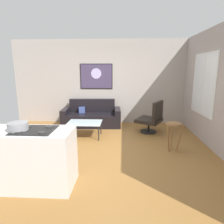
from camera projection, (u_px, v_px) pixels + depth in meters
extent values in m
cube|color=olive|center=(99.00, 150.00, 4.51)|extent=(6.40, 6.40, 0.04)
cube|color=#A9A09A|center=(107.00, 82.00, 6.57)|extent=(6.40, 0.05, 2.80)
cube|color=#AB9E9A|center=(216.00, 89.00, 4.36)|extent=(0.05, 6.40, 2.80)
cube|color=black|center=(92.00, 120.00, 6.36)|extent=(1.57, 0.89, 0.41)
cube|color=black|center=(92.00, 105.00, 6.58)|extent=(1.53, 0.25, 0.44)
cube|color=black|center=(66.00, 117.00, 6.34)|extent=(0.23, 0.81, 0.57)
cube|color=black|center=(117.00, 117.00, 6.35)|extent=(0.23, 0.81, 0.57)
cube|color=#3A4B88|center=(82.00, 110.00, 6.43)|extent=(0.22, 0.15, 0.20)
cube|color=silver|center=(85.00, 123.00, 5.28)|extent=(0.92, 0.65, 0.02)
cylinder|color=#232326|center=(67.00, 133.00, 5.08)|extent=(0.03, 0.03, 0.39)
cylinder|color=#232326|center=(99.00, 133.00, 5.04)|extent=(0.03, 0.03, 0.39)
cylinder|color=#232326|center=(73.00, 127.00, 5.61)|extent=(0.03, 0.03, 0.39)
cylinder|color=#232326|center=(101.00, 127.00, 5.57)|extent=(0.03, 0.03, 0.39)
cylinder|color=black|center=(148.00, 131.00, 5.75)|extent=(0.47, 0.47, 0.04)
cylinder|color=black|center=(149.00, 125.00, 5.71)|extent=(0.06, 0.06, 0.33)
cube|color=black|center=(149.00, 120.00, 5.68)|extent=(0.89, 0.91, 0.10)
cube|color=black|center=(158.00, 111.00, 5.47)|extent=(0.40, 0.63, 0.53)
cylinder|color=olive|center=(174.00, 124.00, 4.31)|extent=(0.33, 0.33, 0.03)
cylinder|color=olive|center=(171.00, 136.00, 4.52)|extent=(0.04, 0.13, 0.62)
cylinder|color=olive|center=(168.00, 139.00, 4.32)|extent=(0.13, 0.10, 0.62)
cylinder|color=olive|center=(179.00, 139.00, 4.31)|extent=(0.13, 0.10, 0.62)
cube|color=silver|center=(18.00, 158.00, 3.04)|extent=(1.76, 0.64, 0.93)
cube|color=black|center=(35.00, 130.00, 2.92)|extent=(0.60, 0.51, 0.01)
cylinder|color=#2D2D2D|center=(19.00, 132.00, 2.79)|extent=(0.11, 0.11, 0.01)
cylinder|color=#2D2D2D|center=(42.00, 132.00, 2.77)|extent=(0.11, 0.11, 0.01)
cylinder|color=#2D2D2D|center=(28.00, 126.00, 3.06)|extent=(0.11, 0.11, 0.01)
cylinder|color=#2D2D2D|center=(49.00, 127.00, 3.04)|extent=(0.11, 0.11, 0.01)
cylinder|color=gray|center=(18.00, 130.00, 2.90)|extent=(0.16, 0.16, 0.01)
cylinder|color=gray|center=(18.00, 127.00, 2.89)|extent=(0.29, 0.29, 0.13)
cube|color=black|center=(96.00, 76.00, 6.51)|extent=(1.09, 0.01, 0.84)
cube|color=#453858|center=(96.00, 76.00, 6.50)|extent=(1.04, 0.02, 0.79)
cylinder|color=#BBADE3|center=(96.00, 74.00, 6.47)|extent=(0.35, 0.01, 0.35)
cube|color=silver|center=(203.00, 84.00, 4.94)|extent=(0.02, 1.37, 1.58)
cube|color=white|center=(203.00, 84.00, 4.94)|extent=(0.01, 1.29, 1.50)
cube|color=silver|center=(203.00, 84.00, 4.94)|extent=(0.01, 0.04, 1.50)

